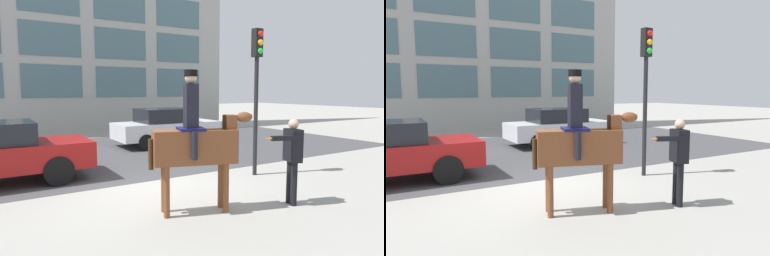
% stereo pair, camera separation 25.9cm
% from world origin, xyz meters
% --- Properties ---
extents(ground_plane, '(80.00, 80.00, 0.00)m').
position_xyz_m(ground_plane, '(0.00, 0.00, 0.00)').
color(ground_plane, '#9E9B93').
extents(road_surface, '(22.40, 8.50, 0.01)m').
position_xyz_m(road_surface, '(0.00, 4.75, 0.00)').
color(road_surface, '#444447').
rests_on(road_surface, ground_plane).
extents(mounted_horse_lead, '(1.91, 0.89, 2.62)m').
position_xyz_m(mounted_horse_lead, '(-0.04, -1.94, 1.31)').
color(mounted_horse_lead, brown).
rests_on(mounted_horse_lead, ground_plane).
extents(pedestrian_bystander, '(0.91, 0.45, 1.71)m').
position_xyz_m(pedestrian_bystander, '(1.79, -2.55, 1.01)').
color(pedestrian_bystander, black).
rests_on(pedestrian_bystander, ground_plane).
extents(street_car_far_lane, '(4.28, 1.91, 1.51)m').
position_xyz_m(street_car_far_lane, '(3.13, 5.46, 0.77)').
color(street_car_far_lane, silver).
rests_on(street_car_far_lane, ground_plane).
extents(traffic_light, '(0.24, 0.29, 3.84)m').
position_xyz_m(traffic_light, '(2.81, -0.37, 2.58)').
color(traffic_light, black).
rests_on(traffic_light, ground_plane).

